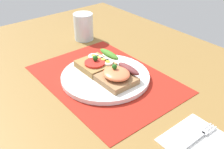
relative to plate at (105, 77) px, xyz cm
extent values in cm
cube|color=olive|center=(0.00, 0.00, -2.53)|extent=(120.00, 90.00, 3.20)
cube|color=#A62015|center=(0.00, 0.00, -0.78)|extent=(41.99, 30.36, 0.30)
cylinder|color=white|center=(0.00, 0.00, 0.00)|extent=(25.16, 25.16, 1.26)
cube|color=olive|center=(-4.84, 0.41, 1.63)|extent=(9.54, 8.87, 1.99)
cylinder|color=red|center=(-4.07, -0.67, 2.92)|extent=(5.94, 5.94, 0.60)
ellipsoid|color=#427D25|center=(-4.84, 5.25, 3.52)|extent=(8.39, 2.20, 1.80)
sphere|color=#1E5919|center=(-4.70, 0.41, 4.02)|extent=(1.60, 1.60, 1.60)
cylinder|color=white|center=(-7.70, 1.50, 2.87)|extent=(3.13, 3.13, 0.50)
cylinder|color=yellow|center=(-7.70, 1.50, 3.20)|extent=(1.41, 1.41, 0.16)
cylinder|color=white|center=(-5.79, 1.84, 2.87)|extent=(3.13, 3.13, 0.50)
cylinder|color=yellow|center=(-5.79, 1.84, 3.20)|extent=(1.41, 1.41, 0.16)
cylinder|color=white|center=(-3.89, 2.30, 2.87)|extent=(3.13, 3.13, 0.50)
cylinder|color=yellow|center=(-3.89, 2.30, 3.20)|extent=(1.41, 1.41, 0.16)
cylinder|color=white|center=(-1.98, 2.47, 2.87)|extent=(3.13, 3.13, 0.50)
cylinder|color=yellow|center=(-1.98, 2.47, 3.20)|extent=(1.41, 1.41, 0.16)
cube|color=#966F48|center=(4.84, -0.33, 1.46)|extent=(9.53, 8.63, 1.65)
ellipsoid|color=#EE7348|center=(4.87, -0.16, 3.32)|extent=(7.81, 6.91, 2.08)
ellipsoid|color=brown|center=(4.84, 4.39, 3.18)|extent=(8.10, 2.20, 1.80)
sphere|color=#1E5919|center=(4.04, 0.27, 5.06)|extent=(1.40, 1.40, 1.40)
cube|color=white|center=(31.31, -0.10, -0.63)|extent=(12.15, 13.22, 0.60)
cube|color=#B7B7BC|center=(30.85, -1.98, -0.17)|extent=(0.80, 9.43, 0.32)
cube|color=#B7B7BC|center=(30.85, 2.93, -0.17)|extent=(1.50, 1.20, 0.32)
cube|color=#B7B7BC|center=(30.20, 4.93, -0.17)|extent=(0.32, 2.80, 0.32)
cube|color=#B7B7BC|center=(30.85, 4.93, -0.17)|extent=(0.32, 2.80, 0.32)
cube|color=#B7B7BC|center=(31.50, 4.93, -0.17)|extent=(0.32, 2.80, 0.32)
cylinder|color=silver|center=(-27.28, 11.08, 3.97)|extent=(7.11, 7.11, 9.81)
camera|label=1|loc=(50.47, -38.56, 40.07)|focal=42.24mm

